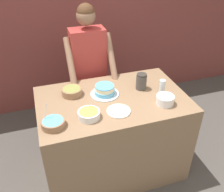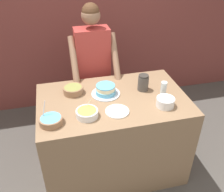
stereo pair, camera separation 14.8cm
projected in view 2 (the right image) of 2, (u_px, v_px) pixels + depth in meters
wall_back at (88, 20)px, 3.49m from camera, size 10.00×0.05×2.60m
counter at (113, 135)px, 2.73m from camera, size 1.48×0.92×0.96m
person_baker at (93, 62)px, 2.94m from camera, size 0.53×0.48×1.72m
cake at (106, 90)px, 2.51m from camera, size 0.29×0.29×0.10m
frosting_bowl_white at (165, 102)px, 2.33m from camera, size 0.17×0.17×0.09m
frosting_bowl_yellow at (87, 113)px, 2.20m from camera, size 0.20×0.20×0.14m
frosting_bowl_blue at (51, 120)px, 2.13m from camera, size 0.20×0.20×0.19m
frosting_bowl_olive at (73, 90)px, 2.53m from camera, size 0.20×0.20×0.07m
drinking_glass at (163, 89)px, 2.47m from camera, size 0.06×0.06×0.15m
ceramic_plate at (117, 111)px, 2.28m from camera, size 0.22×0.22×0.01m
stoneware_jar at (143, 83)px, 2.55m from camera, size 0.11×0.11×0.17m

